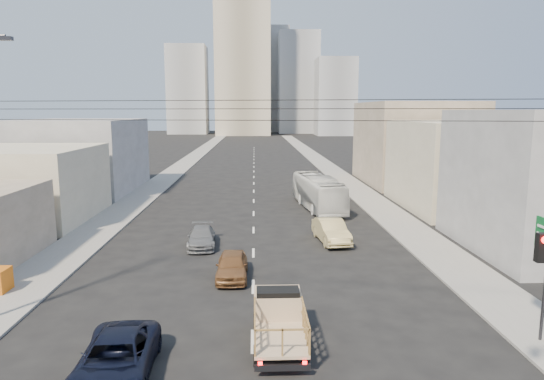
{
  "coord_description": "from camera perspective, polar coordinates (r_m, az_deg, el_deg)",
  "views": [
    {
      "loc": [
        0.11,
        -15.8,
        8.92
      ],
      "look_at": [
        1.31,
        17.38,
        3.5
      ],
      "focal_mm": 32.0,
      "sensor_mm": 36.0,
      "label": 1
    }
  ],
  "objects": [
    {
      "name": "bldg_right_mid",
      "position": [
        48.15,
        21.71,
        2.75
      ],
      "size": [
        11.0,
        14.0,
        8.0
      ],
      "primitive_type": "cube",
      "color": "#BAB095",
      "rests_on": "ground"
    },
    {
      "name": "ground",
      "position": [
        18.14,
        -2.3,
        -20.19
      ],
      "size": [
        420.0,
        420.0,
        0.0
      ],
      "primitive_type": "plane",
      "color": "black",
      "rests_on": "ground"
    },
    {
      "name": "midrise_nw",
      "position": [
        197.7,
        -9.86,
        11.49
      ],
      "size": [
        15.0,
        15.0,
        34.0
      ],
      "primitive_type": "cube",
      "color": "#909398",
      "rests_on": "ground"
    },
    {
      "name": "midrise_ne",
      "position": [
        201.9,
        3.09,
        12.41
      ],
      "size": [
        16.0,
        16.0,
        40.0
      ],
      "primitive_type": "cube",
      "color": "#909398",
      "rests_on": "ground"
    },
    {
      "name": "city_bus",
      "position": [
        44.86,
        5.42,
        -0.25
      ],
      "size": [
        3.89,
        11.21,
        3.06
      ],
      "primitive_type": "imported",
      "rotation": [
        0.0,
        0.0,
        0.12
      ],
      "color": "silver",
      "rests_on": "ground"
    },
    {
      "name": "sidewalk_right",
      "position": [
        87.04,
        5.63,
        3.39
      ],
      "size": [
        3.5,
        180.0,
        0.12
      ],
      "primitive_type": "cube",
      "color": "gray",
      "rests_on": "ground"
    },
    {
      "name": "sedan_brown",
      "position": [
        26.49,
        -4.72,
        -8.84
      ],
      "size": [
        1.66,
        4.11,
        1.4
      ],
      "primitive_type": "imported",
      "rotation": [
        0.0,
        0.0,
        0.0
      ],
      "color": "brown",
      "rests_on": "ground"
    },
    {
      "name": "bldg_left_mid",
      "position": [
        44.54,
        -27.46,
        0.59
      ],
      "size": [
        11.0,
        12.0,
        6.0
      ],
      "primitive_type": "cube",
      "color": "#BAB095",
      "rests_on": "ground"
    },
    {
      "name": "bldg_right_far",
      "position": [
        63.14,
        16.37,
        5.34
      ],
      "size": [
        12.0,
        16.0,
        10.0
      ],
      "primitive_type": "cube",
      "color": "gray",
      "rests_on": "ground"
    },
    {
      "name": "navy_pickup",
      "position": [
        17.9,
        -17.92,
        -18.46
      ],
      "size": [
        2.65,
        5.33,
        1.45
      ],
      "primitive_type": "imported",
      "rotation": [
        0.0,
        0.0,
        0.05
      ],
      "color": "black",
      "rests_on": "ground"
    },
    {
      "name": "bldg_left_far",
      "position": [
        58.41,
        -21.73,
        3.79
      ],
      "size": [
        12.0,
        16.0,
        8.0
      ],
      "primitive_type": "cube",
      "color": "gray",
      "rests_on": "ground"
    },
    {
      "name": "sedan_tan",
      "position": [
        33.63,
        6.97,
        -4.78
      ],
      "size": [
        2.21,
        4.97,
        1.58
      ],
      "primitive_type": "imported",
      "rotation": [
        0.0,
        0.0,
        0.11
      ],
      "color": "tan",
      "rests_on": "ground"
    },
    {
      "name": "sidewalk_left",
      "position": [
        87.07,
        -9.91,
        3.3
      ],
      "size": [
        3.5,
        180.0,
        0.12
      ],
      "primitive_type": "cube",
      "color": "gray",
      "rests_on": "ground"
    },
    {
      "name": "midrise_east",
      "position": [
        183.32,
        7.44,
        10.79
      ],
      "size": [
        14.0,
        14.0,
        28.0
      ],
      "primitive_type": "cube",
      "color": "#909398",
      "rests_on": "ground"
    },
    {
      "name": "flatbed_pickup",
      "position": [
        19.22,
        0.81,
        -14.76
      ],
      "size": [
        1.95,
        4.41,
        1.9
      ],
      "color": "tan",
      "rests_on": "ground"
    },
    {
      "name": "overhead_wires",
      "position": [
        17.3,
        -2.47,
        9.41
      ],
      "size": [
        23.01,
        5.02,
        0.72
      ],
      "color": "black",
      "rests_on": "ground"
    },
    {
      "name": "midrise_back",
      "position": [
        216.27,
        -0.52,
        12.75
      ],
      "size": [
        18.0,
        18.0,
        44.0
      ],
      "primitive_type": "cube",
      "color": "gray",
      "rests_on": "ground"
    },
    {
      "name": "sedan_grey",
      "position": [
        32.68,
        -8.28,
        -5.52
      ],
      "size": [
        2.05,
        4.47,
        1.27
      ],
      "primitive_type": "imported",
      "rotation": [
        0.0,
        0.0,
        0.06
      ],
      "color": "slate",
      "rests_on": "ground"
    },
    {
      "name": "high_rise_tower",
      "position": [
        187.03,
        -3.45,
        15.73
      ],
      "size": [
        20.0,
        20.0,
        60.0
      ],
      "primitive_type": "cube",
      "color": "gray",
      "rests_on": "ground"
    },
    {
      "name": "lane_dashes",
      "position": [
        69.37,
        -2.15,
        1.89
      ],
      "size": [
        0.15,
        104.0,
        0.01
      ],
      "color": "silver",
      "rests_on": "ground"
    }
  ]
}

